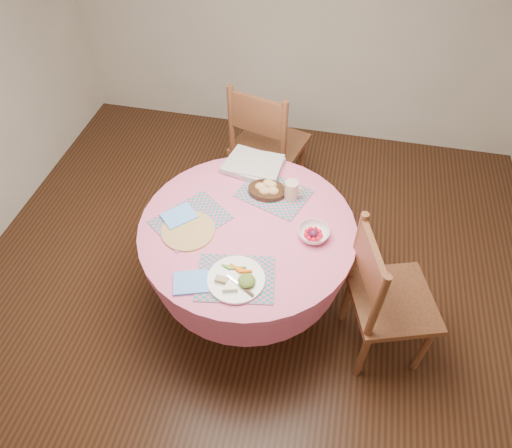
# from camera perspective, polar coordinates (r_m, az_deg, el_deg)

# --- Properties ---
(ground) EXTENTS (4.00, 4.00, 0.00)m
(ground) POSITION_cam_1_polar(r_m,az_deg,el_deg) (3.18, -0.89, -9.29)
(ground) COLOR #331C0F
(ground) RESTS_ON ground
(room_envelope) EXTENTS (4.01, 4.01, 2.71)m
(room_envelope) POSITION_cam_1_polar(r_m,az_deg,el_deg) (1.97, -1.50, 18.75)
(room_envelope) COLOR silver
(room_envelope) RESTS_ON ground
(dining_table) EXTENTS (1.24, 1.24, 0.75)m
(dining_table) POSITION_cam_1_polar(r_m,az_deg,el_deg) (2.73, -1.03, -2.99)
(dining_table) COLOR #D5638E
(dining_table) RESTS_ON ground
(chair_right) EXTENTS (0.57, 0.59, 1.01)m
(chair_right) POSITION_cam_1_polar(r_m,az_deg,el_deg) (2.66, 15.74, -8.75)
(chair_right) COLOR brown
(chair_right) RESTS_ON ground
(chair_back) EXTENTS (0.60, 0.58, 1.06)m
(chair_back) POSITION_cam_1_polar(r_m,az_deg,el_deg) (3.45, 1.28, 10.03)
(chair_back) COLOR brown
(chair_back) RESTS_ON ground
(placemat_front) EXTENTS (0.44, 0.36, 0.01)m
(placemat_front) POSITION_cam_1_polar(r_m,az_deg,el_deg) (2.36, -2.55, -6.79)
(placemat_front) COLOR #16806B
(placemat_front) RESTS_ON dining_table
(placemat_left) EXTENTS (0.48, 0.50, 0.01)m
(placemat_left) POSITION_cam_1_polar(r_m,az_deg,el_deg) (2.64, -8.15, 0.51)
(placemat_left) COLOR #16806B
(placemat_left) RESTS_ON dining_table
(placemat_back) EXTENTS (0.48, 0.42, 0.01)m
(placemat_back) POSITION_cam_1_polar(r_m,az_deg,el_deg) (2.76, 2.22, 3.83)
(placemat_back) COLOR #16806B
(placemat_back) RESTS_ON dining_table
(wicker_trivet) EXTENTS (0.30, 0.30, 0.01)m
(wicker_trivet) POSITION_cam_1_polar(r_m,az_deg,el_deg) (2.58, -8.47, -0.82)
(wicker_trivet) COLOR #A97449
(wicker_trivet) RESTS_ON dining_table
(napkin_near) EXTENTS (0.21, 0.19, 0.01)m
(napkin_near) POSITION_cam_1_polar(r_m,az_deg,el_deg) (2.36, -8.09, -7.24)
(napkin_near) COLOR #61A4FB
(napkin_near) RESTS_ON dining_table
(napkin_far) EXTENTS (0.23, 0.23, 0.01)m
(napkin_far) POSITION_cam_1_polar(r_m,az_deg,el_deg) (2.65, -9.61, 0.98)
(napkin_far) COLOR #61A4FB
(napkin_far) RESTS_ON placemat_left
(dinner_plate) EXTENTS (0.30, 0.30, 0.05)m
(dinner_plate) POSITION_cam_1_polar(r_m,az_deg,el_deg) (2.33, -2.38, -6.94)
(dinner_plate) COLOR white
(dinner_plate) RESTS_ON placemat_front
(bread_bowl) EXTENTS (0.23, 0.23, 0.08)m
(bread_bowl) POSITION_cam_1_polar(r_m,az_deg,el_deg) (2.74, 1.42, 4.41)
(bread_bowl) COLOR black
(bread_bowl) RESTS_ON placemat_back
(latte_mug) EXTENTS (0.12, 0.08, 0.12)m
(latte_mug) POSITION_cam_1_polar(r_m,az_deg,el_deg) (2.69, 4.49, 4.21)
(latte_mug) COLOR #D6B293
(latte_mug) RESTS_ON placemat_back
(fruit_bowl) EXTENTS (0.21, 0.21, 0.05)m
(fruit_bowl) POSITION_cam_1_polar(r_m,az_deg,el_deg) (2.53, 7.18, -1.20)
(fruit_bowl) COLOR white
(fruit_bowl) RESTS_ON dining_table
(newspaper_stack) EXTENTS (0.39, 0.34, 0.04)m
(newspaper_stack) POSITION_cam_1_polar(r_m,az_deg,el_deg) (2.92, -0.32, 7.41)
(newspaper_stack) COLOR silver
(newspaper_stack) RESTS_ON dining_table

